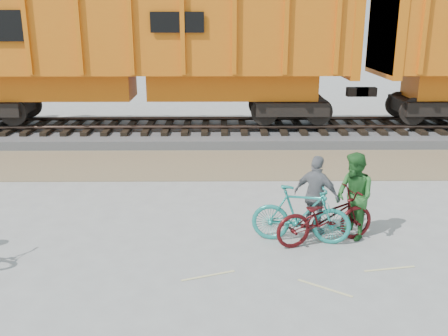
{
  "coord_description": "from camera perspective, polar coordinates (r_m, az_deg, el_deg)",
  "views": [
    {
      "loc": [
        -0.82,
        -7.98,
        4.01
      ],
      "look_at": [
        -0.73,
        1.5,
        1.12
      ],
      "focal_mm": 40.0,
      "sensor_mm": 36.0,
      "label": 1
    }
  ],
  "objects": [
    {
      "name": "ballast_bed",
      "position": [
        17.43,
        2.15,
        4.15
      ],
      "size": [
        120.0,
        4.0,
        0.3
      ],
      "primitive_type": "cube",
      "color": "slate",
      "rests_on": "ground"
    },
    {
      "name": "bicycle_maroon",
      "position": [
        9.3,
        11.49,
        -5.52
      ],
      "size": [
        2.05,
        1.23,
        1.02
      ],
      "primitive_type": "imported",
      "rotation": [
        0.0,
        0.0,
        1.88
      ],
      "color": "#440C0E",
      "rests_on": "ground"
    },
    {
      "name": "person_woman",
      "position": [
        9.55,
        10.52,
        -3.14
      ],
      "size": [
        0.96,
        0.84,
        1.55
      ],
      "primitive_type": "imported",
      "rotation": [
        0.0,
        0.0,
        2.52
      ],
      "color": "slate",
      "rests_on": "ground"
    },
    {
      "name": "person_man",
      "position": [
        9.54,
        14.63,
        -3.16
      ],
      "size": [
        0.84,
        0.95,
        1.64
      ],
      "primitive_type": "imported",
      "rotation": [
        0.0,
        0.0,
        -1.25
      ],
      "color": "#29672A",
      "rests_on": "ground"
    },
    {
      "name": "bicycle_teal",
      "position": [
        9.25,
        8.8,
        -5.27
      ],
      "size": [
        1.88,
        0.85,
        1.09
      ],
      "primitive_type": "imported",
      "rotation": [
        0.0,
        0.0,
        1.38
      ],
      "color": "teal",
      "rests_on": "ground"
    },
    {
      "name": "gravel_strip",
      "position": [
        14.09,
        2.8,
        0.44
      ],
      "size": [
        120.0,
        3.0,
        0.02
      ],
      "primitive_type": "cube",
      "color": "#887354",
      "rests_on": "ground"
    },
    {
      "name": "hopper_car_center",
      "position": [
        17.21,
        -9.65,
        13.38
      ],
      "size": [
        14.0,
        3.13,
        4.65
      ],
      "color": "black",
      "rests_on": "track"
    },
    {
      "name": "ground",
      "position": [
        8.97,
        4.8,
        -9.67
      ],
      "size": [
        120.0,
        120.0,
        0.0
      ],
      "primitive_type": "plane",
      "color": "#9E9E99",
      "rests_on": "ground"
    },
    {
      "name": "track",
      "position": [
        17.37,
        2.17,
        5.19
      ],
      "size": [
        120.0,
        2.6,
        0.24
      ],
      "color": "black",
      "rests_on": "ballast_bed"
    }
  ]
}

